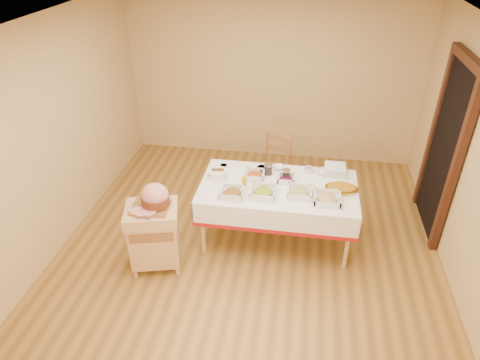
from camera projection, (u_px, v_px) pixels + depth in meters
name	position (u px, v px, depth m)	size (l,w,h in m)	color
room_shell	(250.00, 155.00, 4.48)	(5.00, 5.00, 5.00)	olive
doorway	(446.00, 147.00, 5.03)	(0.09, 1.10, 2.20)	black
dining_table	(278.00, 197.00, 5.05)	(1.82, 1.02, 0.76)	tan
butcher_cart	(154.00, 233.00, 4.71)	(0.66, 0.59, 0.79)	tan
dining_chair	(273.00, 168.00, 5.89)	(0.53, 0.52, 0.92)	#905C2F
ham_on_board	(154.00, 198.00, 4.49)	(0.42, 0.40, 0.28)	#905C2F
serving_dish_a	(232.00, 193.00, 4.77)	(0.27, 0.26, 0.12)	silver
serving_dish_b	(263.00, 192.00, 4.78)	(0.29, 0.29, 0.12)	silver
serving_dish_c	(299.00, 192.00, 4.78)	(0.27, 0.27, 0.11)	silver
serving_dish_d	(327.00, 199.00, 4.68)	(0.29, 0.29, 0.11)	silver
serving_dish_e	(255.00, 175.00, 5.11)	(0.24, 0.23, 0.11)	silver
serving_dish_f	(286.00, 179.00, 5.05)	(0.21, 0.20, 0.09)	silver
small_bowl_left	(224.00, 167.00, 5.30)	(0.11, 0.11, 0.05)	silver
small_bowl_mid	(262.00, 169.00, 5.24)	(0.14, 0.14, 0.06)	#1B1F50
small_bowl_right	(309.00, 170.00, 5.21)	(0.12, 0.12, 0.06)	silver
bowl_white_imported	(278.00, 167.00, 5.30)	(0.14, 0.14, 0.03)	silver
bowl_small_imported	(323.00, 172.00, 5.18)	(0.16, 0.16, 0.05)	silver
preserve_jar_left	(268.00, 170.00, 5.16)	(0.11, 0.11, 0.14)	silver
preserve_jar_right	(286.00, 175.00, 5.07)	(0.10, 0.10, 0.12)	silver
mustard_bottle	(244.00, 182.00, 4.88)	(0.06, 0.06, 0.18)	gold
bread_basket	(218.00, 174.00, 5.12)	(0.24, 0.24, 0.10)	white
plate_stack	(335.00, 170.00, 5.18)	(0.25, 0.25, 0.11)	silver
brass_platter	(341.00, 188.00, 4.88)	(0.37, 0.27, 0.05)	#B48F32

